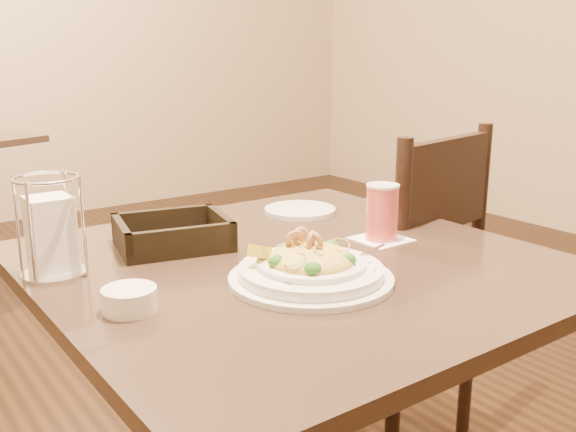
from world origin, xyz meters
TOP-DOWN VIEW (x-y plane):
  - main_table at (0.00, 0.00)m, footprint 0.90×0.90m
  - dining_chair_near at (0.47, 0.19)m, footprint 0.49×0.49m
  - pasta_bowl at (-0.05, -0.11)m, footprint 0.31×0.28m
  - drink_glass at (0.22, -0.00)m, footprint 0.10×0.10m
  - bread_basket at (-0.15, 0.21)m, footprint 0.25×0.22m
  - napkin_caddy at (-0.39, 0.18)m, footprint 0.11×0.11m
  - side_plate at (0.22, 0.28)m, footprint 0.21×0.21m
  - butter_ramekin at (-0.34, -0.05)m, footprint 0.11×0.11m

SIDE VIEW (x-z plane):
  - dining_chair_near at x=0.47m, z-range 0.03..0.96m
  - main_table at x=0.00m, z-range 0.13..0.86m
  - side_plate at x=0.22m, z-range 0.73..0.74m
  - butter_ramekin at x=-0.34m, z-range 0.73..0.77m
  - bread_basket at x=-0.15m, z-range 0.72..0.78m
  - pasta_bowl at x=-0.05m, z-range 0.71..0.80m
  - drink_glass at x=0.22m, z-range 0.73..0.85m
  - napkin_caddy at x=-0.39m, z-range 0.72..0.89m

